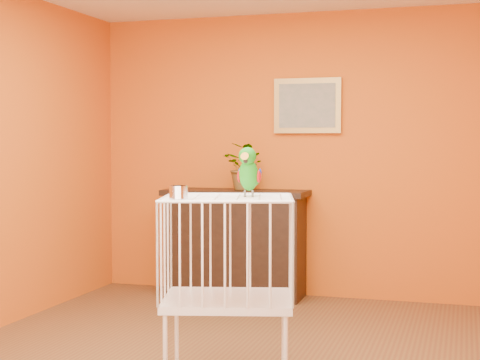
% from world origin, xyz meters
% --- Properties ---
extents(room_shell, '(4.50, 4.50, 4.50)m').
position_xyz_m(room_shell, '(0.00, 0.00, 1.58)').
color(room_shell, '#CC5713').
rests_on(room_shell, ground).
extents(console_cabinet, '(1.32, 0.47, 0.98)m').
position_xyz_m(console_cabinet, '(-0.63, 2.02, 0.49)').
color(console_cabinet, black).
rests_on(console_cabinet, ground).
extents(potted_plant, '(0.52, 0.54, 0.33)m').
position_xyz_m(potted_plant, '(-0.52, 1.99, 1.15)').
color(potted_plant, '#26722D').
rests_on(potted_plant, console_cabinet).
extents(framed_picture, '(0.62, 0.04, 0.50)m').
position_xyz_m(framed_picture, '(0.00, 2.22, 1.75)').
color(framed_picture, '#B79041').
rests_on(framed_picture, room_shell).
extents(birdcage, '(0.84, 0.72, 1.11)m').
position_xyz_m(birdcage, '(0.11, -0.45, 0.58)').
color(birdcage, white).
rests_on(birdcage, ground).
extents(feed_cup, '(0.10, 0.10, 0.07)m').
position_xyz_m(feed_cup, '(-0.08, -0.71, 1.15)').
color(feed_cup, silver).
rests_on(feed_cup, birdcage).
extents(parrot, '(0.14, 0.25, 0.28)m').
position_xyz_m(parrot, '(0.21, -0.39, 1.25)').
color(parrot, '#59544C').
rests_on(parrot, birdcage).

